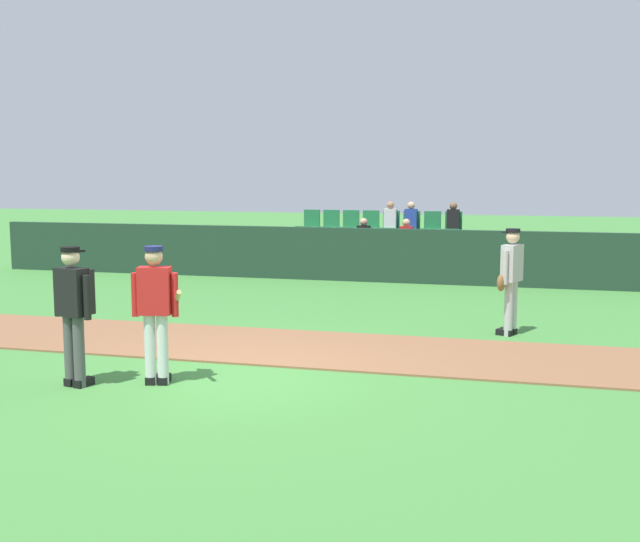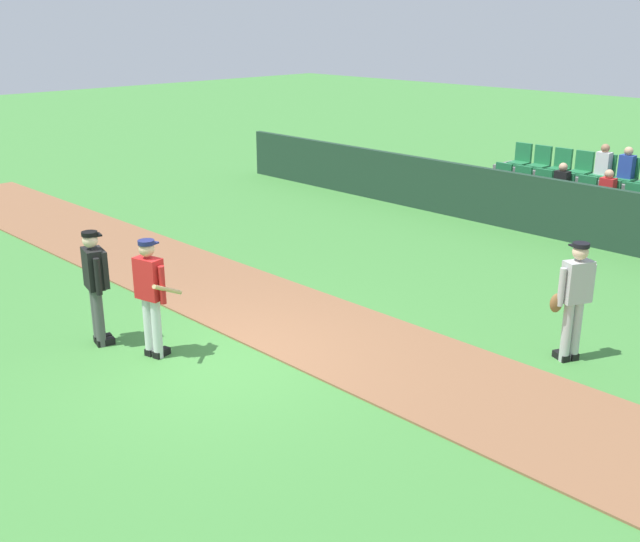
# 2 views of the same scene
# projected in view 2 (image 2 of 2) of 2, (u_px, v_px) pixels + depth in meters

# --- Properties ---
(ground_plane) EXTENTS (80.00, 80.00, 0.00)m
(ground_plane) POSITION_uv_depth(u_px,v_px,m) (218.00, 361.00, 10.81)
(ground_plane) COLOR #42843A
(infield_dirt_path) EXTENTS (28.00, 2.38, 0.03)m
(infield_dirt_path) POSITION_uv_depth(u_px,v_px,m) (309.00, 325.00, 12.01)
(infield_dirt_path) COLOR brown
(infield_dirt_path) RESTS_ON ground
(dugout_fence) EXTENTS (20.00, 0.16, 1.31)m
(dugout_fence) POSITION_uv_depth(u_px,v_px,m) (549.00, 208.00, 16.67)
(dugout_fence) COLOR #1E3828
(dugout_fence) RESTS_ON ground
(stadium_bleachers) EXTENTS (5.00, 2.10, 1.90)m
(stadium_bleachers) POSITION_uv_depth(u_px,v_px,m) (581.00, 204.00, 17.67)
(stadium_bleachers) COLOR slate
(stadium_bleachers) RESTS_ON ground
(batter_red_jersey) EXTENTS (0.74, 0.72, 1.76)m
(batter_red_jersey) POSITION_uv_depth(u_px,v_px,m) (151.00, 294.00, 10.65)
(batter_red_jersey) COLOR silver
(batter_red_jersey) RESTS_ON ground
(umpire_home_plate) EXTENTS (0.58, 0.37, 1.76)m
(umpire_home_plate) POSITION_uv_depth(u_px,v_px,m) (96.00, 281.00, 11.05)
(umpire_home_plate) COLOR #4C4C4C
(umpire_home_plate) RESTS_ON ground
(runner_grey_jersey) EXTENTS (0.44, 0.61, 1.76)m
(runner_grey_jersey) POSITION_uv_depth(u_px,v_px,m) (574.00, 298.00, 10.52)
(runner_grey_jersey) COLOR #B2B2B2
(runner_grey_jersey) RESTS_ON ground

